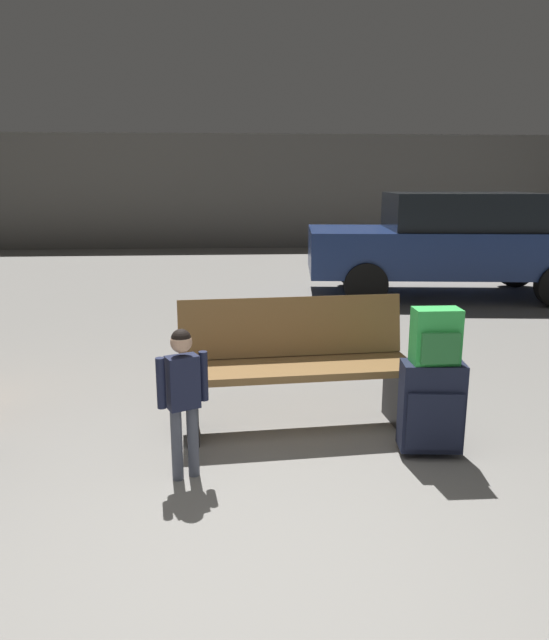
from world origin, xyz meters
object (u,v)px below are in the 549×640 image
bench (296,365)px  backpack_bright (436,337)px  suitcase (431,407)px  parked_car_near (452,242)px  child (182,388)px

bench → backpack_bright: size_ratio=4.81×
bench → backpack_bright: backpack_bright is taller
bench → suitcase: bearing=-33.5°
suitcase → backpack_bright: backpack_bright is taller
bench → parked_car_near: (2.81, 4.59, 0.36)m
bench → child: size_ratio=1.83×
parked_car_near → child: bearing=-123.6°
bench → suitcase: 0.96m
bench → backpack_bright: 1.01m
backpack_bright → parked_car_near: (2.01, 5.12, 0.03)m
child → parked_car_near: parked_car_near is taller
bench → child: bearing=-135.5°
child → parked_car_near: 6.37m
suitcase → parked_car_near: 5.52m
backpack_bright → parked_car_near: parked_car_near is taller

